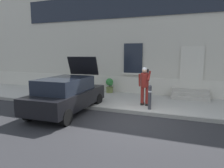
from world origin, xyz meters
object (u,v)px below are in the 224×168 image
(planter_charcoal, at_px, (69,83))
(planter_olive, at_px, (110,85))
(bollard_near_person, at_px, (150,96))
(hatchback_car_black, at_px, (67,94))
(person_on_phone, at_px, (145,84))

(planter_charcoal, height_order, planter_olive, same)
(bollard_near_person, relative_size, planter_olive, 1.22)
(hatchback_car_black, distance_m, planter_olive, 4.13)
(bollard_near_person, relative_size, planter_charcoal, 1.22)
(planter_olive, bearing_deg, person_on_phone, -41.55)
(bollard_near_person, distance_m, planter_olive, 4.14)
(person_on_phone, distance_m, planter_charcoal, 5.84)
(person_on_phone, bearing_deg, hatchback_car_black, -132.63)
(planter_olive, bearing_deg, hatchback_car_black, -93.73)
(hatchback_car_black, distance_m, planter_charcoal, 4.73)
(person_on_phone, bearing_deg, bollard_near_person, -42.43)
(hatchback_car_black, bearing_deg, bollard_near_person, 20.90)
(person_on_phone, bearing_deg, planter_charcoal, 172.98)
(hatchback_car_black, height_order, person_on_phone, hatchback_car_black)
(person_on_phone, xyz_separation_m, planter_olive, (-2.62, 2.32, -0.54))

